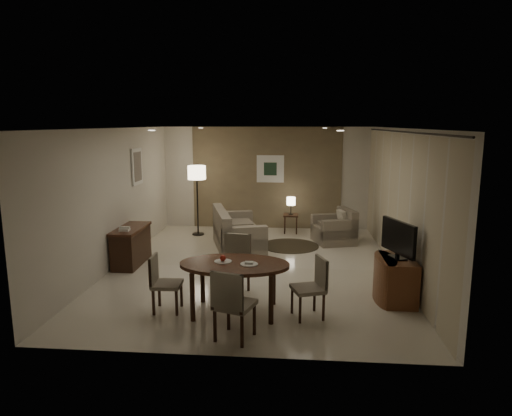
# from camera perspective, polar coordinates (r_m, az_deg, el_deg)

# --- Properties ---
(room_shell) EXTENTS (5.50, 7.00, 2.70)m
(room_shell) POSITION_cam_1_polar(r_m,az_deg,el_deg) (9.12, 0.11, 1.47)
(room_shell) COLOR beige
(room_shell) RESTS_ON ground
(taupe_accent) EXTENTS (3.96, 0.03, 2.70)m
(taupe_accent) POSITION_cam_1_polar(r_m,az_deg,el_deg) (12.17, 1.33, 3.76)
(taupe_accent) COLOR #766649
(taupe_accent) RESTS_ON wall_back
(curtain_wall) EXTENTS (0.08, 6.70, 2.58)m
(curtain_wall) POSITION_cam_1_polar(r_m,az_deg,el_deg) (8.91, 17.33, 0.57)
(curtain_wall) COLOR beige
(curtain_wall) RESTS_ON wall_right
(curtain_rod) EXTENTS (0.03, 6.80, 0.03)m
(curtain_rod) POSITION_cam_1_polar(r_m,az_deg,el_deg) (8.79, 17.80, 9.07)
(curtain_rod) COLOR black
(curtain_rod) RESTS_ON wall_right
(art_back_frame) EXTENTS (0.72, 0.03, 0.72)m
(art_back_frame) POSITION_cam_1_polar(r_m,az_deg,el_deg) (12.11, 1.80, 4.91)
(art_back_frame) COLOR silver
(art_back_frame) RESTS_ON wall_back
(art_back_canvas) EXTENTS (0.34, 0.01, 0.34)m
(art_back_canvas) POSITION_cam_1_polar(r_m,az_deg,el_deg) (12.10, 1.80, 4.90)
(art_back_canvas) COLOR #1C3321
(art_back_canvas) RESTS_ON wall_back
(art_left_frame) EXTENTS (0.03, 0.60, 0.80)m
(art_left_frame) POSITION_cam_1_polar(r_m,az_deg,el_deg) (10.42, -14.65, 5.03)
(art_left_frame) COLOR silver
(art_left_frame) RESTS_ON wall_left
(art_left_canvas) EXTENTS (0.01, 0.46, 0.64)m
(art_left_canvas) POSITION_cam_1_polar(r_m,az_deg,el_deg) (10.41, -14.57, 5.03)
(art_left_canvas) COLOR gray
(art_left_canvas) RESTS_ON wall_left
(downlight_nl) EXTENTS (0.10, 0.10, 0.01)m
(downlight_nl) POSITION_cam_1_polar(r_m,az_deg,el_deg) (7.11, -12.91, 9.44)
(downlight_nl) COLOR white
(downlight_nl) RESTS_ON ceiling
(downlight_nr) EXTENTS (0.10, 0.10, 0.01)m
(downlight_nr) POSITION_cam_1_polar(r_m,az_deg,el_deg) (6.80, 10.50, 9.49)
(downlight_nr) COLOR white
(downlight_nr) RESTS_ON ceiling
(downlight_fl) EXTENTS (0.10, 0.10, 0.01)m
(downlight_fl) POSITION_cam_1_polar(r_m,az_deg,el_deg) (10.60, -6.92, 9.91)
(downlight_fl) COLOR white
(downlight_fl) RESTS_ON ceiling
(downlight_fr) EXTENTS (0.10, 0.10, 0.01)m
(downlight_fr) POSITION_cam_1_polar(r_m,az_deg,el_deg) (10.39, 8.61, 9.86)
(downlight_fr) COLOR white
(downlight_fr) RESTS_ON ceiling
(console_desk) EXTENTS (0.48, 1.20, 0.75)m
(console_desk) POSITION_cam_1_polar(r_m,az_deg,el_deg) (9.48, -15.33, -4.59)
(console_desk) COLOR #4C2C18
(console_desk) RESTS_ON floor
(telephone) EXTENTS (0.20, 0.14, 0.09)m
(telephone) POSITION_cam_1_polar(r_m,az_deg,el_deg) (9.11, -16.10, -2.49)
(telephone) COLOR white
(telephone) RESTS_ON console_desk
(tv_cabinet) EXTENTS (0.48, 0.90, 0.70)m
(tv_cabinet) POSITION_cam_1_polar(r_m,az_deg,el_deg) (7.66, 17.24, -8.52)
(tv_cabinet) COLOR brown
(tv_cabinet) RESTS_ON floor
(flat_tv) EXTENTS (0.36, 0.85, 0.60)m
(flat_tv) POSITION_cam_1_polar(r_m,az_deg,el_deg) (7.47, 17.37, -3.65)
(flat_tv) COLOR black
(flat_tv) RESTS_ON tv_cabinet
(dining_table) EXTENTS (1.63, 1.02, 0.76)m
(dining_table) POSITION_cam_1_polar(r_m,az_deg,el_deg) (6.88, -2.67, -9.95)
(dining_table) COLOR #4C2C18
(dining_table) RESTS_ON floor
(chair_near) EXTENTS (0.59, 0.59, 0.96)m
(chair_near) POSITION_cam_1_polar(r_m,az_deg,el_deg) (6.06, -2.66, -11.85)
(chair_near) COLOR gray
(chair_near) RESTS_ON floor
(chair_far) EXTENTS (0.54, 0.54, 0.97)m
(chair_far) POSITION_cam_1_polar(r_m,az_deg,el_deg) (7.57, -2.77, -7.20)
(chair_far) COLOR gray
(chair_far) RESTS_ON floor
(chair_left) EXTENTS (0.43, 0.43, 0.86)m
(chair_left) POSITION_cam_1_polar(r_m,az_deg,el_deg) (7.04, -11.04, -9.26)
(chair_left) COLOR gray
(chair_left) RESTS_ON floor
(chair_right) EXTENTS (0.54, 0.54, 0.88)m
(chair_right) POSITION_cam_1_polar(r_m,az_deg,el_deg) (6.74, 6.50, -9.92)
(chair_right) COLOR gray
(chair_right) RESTS_ON floor
(plate_a) EXTENTS (0.26, 0.26, 0.02)m
(plate_a) POSITION_cam_1_polar(r_m,az_deg,el_deg) (6.83, -4.15, -6.68)
(plate_a) COLOR white
(plate_a) RESTS_ON dining_table
(plate_b) EXTENTS (0.26, 0.26, 0.02)m
(plate_b) POSITION_cam_1_polar(r_m,az_deg,el_deg) (6.68, -0.87, -7.04)
(plate_b) COLOR white
(plate_b) RESTS_ON dining_table
(fruit_apple) EXTENTS (0.09, 0.09, 0.09)m
(fruit_apple) POSITION_cam_1_polar(r_m,az_deg,el_deg) (6.81, -4.16, -6.26)
(fruit_apple) COLOR #AA2013
(fruit_apple) RESTS_ON plate_a
(napkin) EXTENTS (0.12, 0.08, 0.03)m
(napkin) POSITION_cam_1_polar(r_m,az_deg,el_deg) (6.68, -0.87, -6.85)
(napkin) COLOR white
(napkin) RESTS_ON plate_b
(round_rug) EXTENTS (1.33, 1.33, 0.01)m
(round_rug) POSITION_cam_1_polar(r_m,az_deg,el_deg) (10.59, 4.26, -4.72)
(round_rug) COLOR #382F1F
(round_rug) RESTS_ON floor
(sofa) EXTENTS (2.09, 1.44, 0.89)m
(sofa) POSITION_cam_1_polar(r_m,az_deg,el_deg) (10.24, -2.22, -2.68)
(sofa) COLOR gray
(sofa) RESTS_ON floor
(armchair) EXTENTS (1.07, 1.11, 0.80)m
(armchair) POSITION_cam_1_polar(r_m,az_deg,el_deg) (10.92, 9.70, -2.25)
(armchair) COLOR gray
(armchair) RESTS_ON floor
(side_table) EXTENTS (0.38, 0.38, 0.48)m
(side_table) POSITION_cam_1_polar(r_m,az_deg,el_deg) (11.79, 4.36, -1.96)
(side_table) COLOR black
(side_table) RESTS_ON floor
(table_lamp) EXTENTS (0.22, 0.22, 0.50)m
(table_lamp) POSITION_cam_1_polar(r_m,az_deg,el_deg) (11.70, 4.39, 0.39)
(table_lamp) COLOR #FFEAC1
(table_lamp) RESTS_ON side_table
(floor_lamp) EXTENTS (0.44, 0.44, 1.76)m
(floor_lamp) POSITION_cam_1_polar(r_m,az_deg,el_deg) (11.53, -7.34, 0.92)
(floor_lamp) COLOR #FFE5B7
(floor_lamp) RESTS_ON floor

